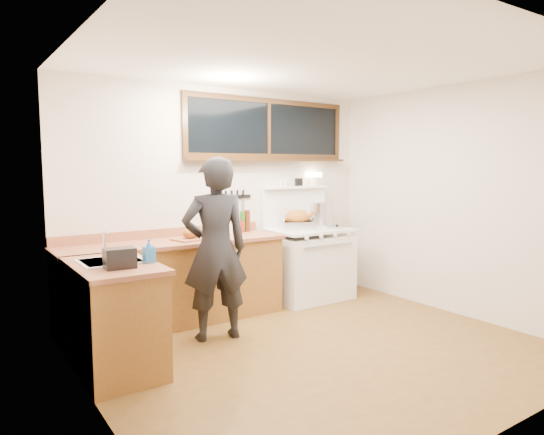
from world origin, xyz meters
TOP-DOWN VIEW (x-y plane):
  - ground_plane at (0.00, 0.00)m, footprint 4.00×3.50m
  - room_shell at (0.00, 0.00)m, footprint 4.10×3.60m
  - counter_back at (-0.80, 1.45)m, footprint 2.44×0.64m
  - counter_left at (-1.70, 0.62)m, footprint 0.64×1.09m
  - sink_unit at (-1.68, 0.70)m, footprint 0.50×0.45m
  - vintage_stove at (1.00, 1.41)m, footprint 1.02×0.74m
  - back_window at (0.60, 1.72)m, footprint 2.32×0.13m
  - left_doorway at (-1.99, -0.55)m, footprint 0.02×1.04m
  - knife_strip at (0.08, 1.73)m, footprint 0.46×0.03m
  - man at (-0.66, 0.79)m, footprint 0.72×0.55m
  - soap_bottle at (-1.43, 0.49)m, footprint 0.09×0.09m
  - toaster at (-1.70, 0.39)m, footprint 0.24×0.17m
  - cutting_board at (-0.63, 1.40)m, footprint 0.41×0.34m
  - roast_turkey at (0.87, 1.48)m, footprint 0.50×0.44m
  - stockpot at (1.40, 1.65)m, footprint 0.33×0.33m
  - saucepan at (1.15, 1.66)m, footprint 0.18×0.27m
  - pot_lid at (1.35, 1.28)m, footprint 0.34×0.34m
  - coffee_tin at (0.09, 1.61)m, footprint 0.11×0.10m
  - pitcher at (-0.07, 1.56)m, footprint 0.09×0.09m
  - bottle_cluster at (0.09, 1.63)m, footprint 0.39×0.07m

SIDE VIEW (x-z plane):
  - ground_plane at x=0.00m, z-range -0.02..0.00m
  - counter_left at x=-1.70m, z-range 0.00..0.90m
  - counter_back at x=-0.80m, z-range -0.05..0.95m
  - vintage_stove at x=1.00m, z-range -0.33..1.27m
  - sink_unit at x=-1.68m, z-range 0.66..1.03m
  - man at x=-0.66m, z-range 0.00..1.78m
  - pot_lid at x=1.35m, z-range 0.89..0.93m
  - cutting_board at x=-0.63m, z-range 0.89..1.02m
  - saucepan at x=1.15m, z-range 0.90..1.01m
  - coffee_tin at x=0.09m, z-range 0.90..1.04m
  - toaster at x=-1.70m, z-range 0.90..1.06m
  - pitcher at x=-0.07m, z-range 0.90..1.06m
  - soap_bottle at x=-1.43m, z-range 0.90..1.09m
  - roast_turkey at x=0.87m, z-range 0.88..1.12m
  - bottle_cluster at x=0.09m, z-range 0.88..1.14m
  - stockpot at x=1.40m, z-range 0.90..1.20m
  - left_doorway at x=-1.99m, z-range 0.00..2.17m
  - knife_strip at x=0.08m, z-range 1.17..1.45m
  - room_shell at x=0.00m, z-range 0.32..2.97m
  - back_window at x=0.60m, z-range 1.68..2.45m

